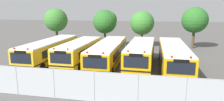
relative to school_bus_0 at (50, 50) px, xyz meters
The scene contains 12 objects.
ground_plane 6.84m from the school_bus_0, ahead, with size 160.00×160.00×0.00m, color #514F4C.
school_bus_0 is the anchor object (origin of this frame).
school_bus_1 3.46m from the school_bus_0, ahead, with size 2.62×9.25×2.56m.
school_bus_2 6.67m from the school_bus_0, ahead, with size 2.63×11.05×2.54m.
school_bus_3 10.09m from the school_bus_0, ahead, with size 2.69×9.73×2.64m.
school_bus_4 13.31m from the school_bus_0, ahead, with size 2.59×11.34×2.54m.
tree_0 11.62m from the school_bus_0, 113.49° to the left, with size 3.77×3.73×6.00m.
tree_1 11.08m from the school_bus_0, 67.88° to the left, with size 3.67×3.61×5.79m.
tree_2 15.16m from the school_bus_0, 51.10° to the left, with size 3.72×3.72×5.61m.
tree_3 21.11m from the school_bus_0, 34.71° to the left, with size 3.84×3.84×6.21m.
chainlink_fence 10.79m from the school_bus_0, 54.09° to the right, with size 19.54×0.07×2.08m.
traffic_cone 13.43m from the school_bus_0, 32.45° to the right, with size 0.40×0.40×0.53m, color #EA5914.
Camera 1 is at (4.62, -20.56, 5.92)m, focal length 32.59 mm.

